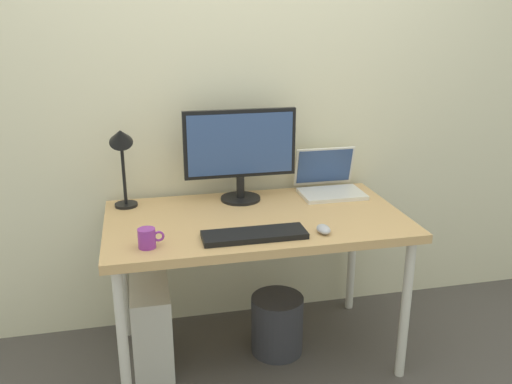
{
  "coord_description": "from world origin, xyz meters",
  "views": [
    {
      "loc": [
        -0.51,
        -2.29,
        1.64
      ],
      "look_at": [
        0.0,
        0.0,
        0.86
      ],
      "focal_mm": 38.01,
      "sensor_mm": 36.0,
      "label": 1
    }
  ],
  "objects_px": {
    "keyboard": "(254,235)",
    "laptop": "(329,182)",
    "monitor": "(240,149)",
    "computer_tower": "(152,326)",
    "coffee_mug": "(147,238)",
    "desk": "(256,229)",
    "mouse": "(323,229)",
    "wastebasket": "(277,324)",
    "desk_lamp": "(122,149)"
  },
  "relations": [
    {
      "from": "mouse",
      "to": "monitor",
      "type": "bearing_deg",
      "value": 117.87
    },
    {
      "from": "laptop",
      "to": "keyboard",
      "type": "bearing_deg",
      "value": -135.42
    },
    {
      "from": "mouse",
      "to": "coffee_mug",
      "type": "xyz_separation_m",
      "value": [
        -0.74,
        0.01,
        0.02
      ]
    },
    {
      "from": "monitor",
      "to": "coffee_mug",
      "type": "bearing_deg",
      "value": -134.27
    },
    {
      "from": "keyboard",
      "to": "mouse",
      "type": "distance_m",
      "value": 0.3
    },
    {
      "from": "computer_tower",
      "to": "wastebasket",
      "type": "bearing_deg",
      "value": -1.7
    },
    {
      "from": "laptop",
      "to": "coffee_mug",
      "type": "xyz_separation_m",
      "value": [
        -0.95,
        -0.51,
        -0.02
      ]
    },
    {
      "from": "laptop",
      "to": "mouse",
      "type": "bearing_deg",
      "value": -111.92
    },
    {
      "from": "mouse",
      "to": "keyboard",
      "type": "bearing_deg",
      "value": 176.81
    },
    {
      "from": "desk",
      "to": "monitor",
      "type": "bearing_deg",
      "value": 95.74
    },
    {
      "from": "keyboard",
      "to": "monitor",
      "type": "bearing_deg",
      "value": 85.78
    },
    {
      "from": "laptop",
      "to": "keyboard",
      "type": "xyz_separation_m",
      "value": [
        -0.51,
        -0.5,
        -0.05
      ]
    },
    {
      "from": "coffee_mug",
      "to": "wastebasket",
      "type": "height_order",
      "value": "coffee_mug"
    },
    {
      "from": "mouse",
      "to": "computer_tower",
      "type": "bearing_deg",
      "value": 159.62
    },
    {
      "from": "monitor",
      "to": "coffee_mug",
      "type": "relative_size",
      "value": 5.21
    },
    {
      "from": "desk_lamp",
      "to": "coffee_mug",
      "type": "bearing_deg",
      "value": -79.93
    },
    {
      "from": "laptop",
      "to": "wastebasket",
      "type": "bearing_deg",
      "value": -142.74
    },
    {
      "from": "desk_lamp",
      "to": "wastebasket",
      "type": "relative_size",
      "value": 1.4
    },
    {
      "from": "desk",
      "to": "wastebasket",
      "type": "distance_m",
      "value": 0.54
    },
    {
      "from": "keyboard",
      "to": "laptop",
      "type": "bearing_deg",
      "value": 44.58
    },
    {
      "from": "monitor",
      "to": "desk_lamp",
      "type": "distance_m",
      "value": 0.56
    },
    {
      "from": "desk",
      "to": "mouse",
      "type": "xyz_separation_m",
      "value": [
        0.24,
        -0.25,
        0.08
      ]
    },
    {
      "from": "laptop",
      "to": "keyboard",
      "type": "distance_m",
      "value": 0.71
    },
    {
      "from": "laptop",
      "to": "keyboard",
      "type": "height_order",
      "value": "laptop"
    },
    {
      "from": "mouse",
      "to": "wastebasket",
      "type": "height_order",
      "value": "mouse"
    },
    {
      "from": "mouse",
      "to": "coffee_mug",
      "type": "relative_size",
      "value": 0.85
    },
    {
      "from": "mouse",
      "to": "wastebasket",
      "type": "relative_size",
      "value": 0.3
    },
    {
      "from": "monitor",
      "to": "computer_tower",
      "type": "relative_size",
      "value": 1.32
    },
    {
      "from": "computer_tower",
      "to": "monitor",
      "type": "bearing_deg",
      "value": 24.69
    },
    {
      "from": "monitor",
      "to": "wastebasket",
      "type": "relative_size",
      "value": 1.85
    },
    {
      "from": "keyboard",
      "to": "computer_tower",
      "type": "height_order",
      "value": "keyboard"
    },
    {
      "from": "desk",
      "to": "wastebasket",
      "type": "relative_size",
      "value": 4.59
    },
    {
      "from": "desk",
      "to": "desk_lamp",
      "type": "distance_m",
      "value": 0.73
    },
    {
      "from": "laptop",
      "to": "desk_lamp",
      "type": "distance_m",
      "value": 1.06
    },
    {
      "from": "laptop",
      "to": "computer_tower",
      "type": "bearing_deg",
      "value": -165.92
    },
    {
      "from": "mouse",
      "to": "computer_tower",
      "type": "height_order",
      "value": "mouse"
    },
    {
      "from": "coffee_mug",
      "to": "computer_tower",
      "type": "relative_size",
      "value": 0.25
    },
    {
      "from": "keyboard",
      "to": "desk_lamp",
      "type": "bearing_deg",
      "value": 137.49
    },
    {
      "from": "wastebasket",
      "to": "monitor",
      "type": "bearing_deg",
      "value": 119.02
    },
    {
      "from": "desk_lamp",
      "to": "mouse",
      "type": "relative_size",
      "value": 4.68
    },
    {
      "from": "monitor",
      "to": "computer_tower",
      "type": "bearing_deg",
      "value": -155.31
    },
    {
      "from": "desk",
      "to": "wastebasket",
      "type": "bearing_deg",
      "value": 2.61
    },
    {
      "from": "desk",
      "to": "coffee_mug",
      "type": "distance_m",
      "value": 0.57
    },
    {
      "from": "coffee_mug",
      "to": "wastebasket",
      "type": "xyz_separation_m",
      "value": [
        0.61,
        0.25,
        -0.63
      ]
    },
    {
      "from": "coffee_mug",
      "to": "monitor",
      "type": "bearing_deg",
      "value": 45.73
    },
    {
      "from": "laptop",
      "to": "desk_lamp",
      "type": "relative_size",
      "value": 0.76
    },
    {
      "from": "keyboard",
      "to": "mouse",
      "type": "height_order",
      "value": "mouse"
    },
    {
      "from": "coffee_mug",
      "to": "desk",
      "type": "bearing_deg",
      "value": 25.9
    },
    {
      "from": "keyboard",
      "to": "computer_tower",
      "type": "xyz_separation_m",
      "value": [
        -0.45,
        0.26,
        -0.54
      ]
    },
    {
      "from": "desk_lamp",
      "to": "coffee_mug",
      "type": "xyz_separation_m",
      "value": [
        0.09,
        -0.49,
        -0.26
      ]
    }
  ]
}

